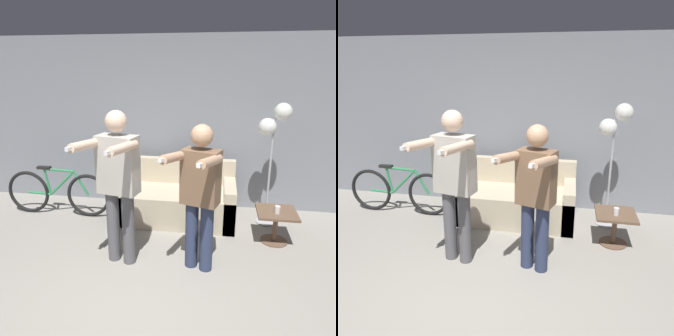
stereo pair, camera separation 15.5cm
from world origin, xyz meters
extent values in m
plane|color=gray|center=(0.00, 0.00, 0.00)|extent=(16.00, 16.00, 0.00)
cube|color=gray|center=(0.00, 2.73, 1.30)|extent=(10.00, 0.05, 2.60)
cube|color=beige|center=(0.09, 2.12, 0.22)|extent=(1.65, 0.85, 0.45)
cube|color=beige|center=(0.09, 2.47, 0.64)|extent=(1.65, 0.14, 0.38)
cube|color=beige|center=(-0.66, 2.12, 0.29)|extent=(0.16, 0.85, 0.59)
cube|color=beige|center=(0.83, 2.12, 0.29)|extent=(0.16, 0.85, 0.59)
cylinder|color=#56565B|center=(-0.48, 0.97, 0.42)|extent=(0.14, 0.14, 0.83)
cylinder|color=#56565B|center=(-0.29, 0.93, 0.42)|extent=(0.14, 0.14, 0.83)
cube|color=#B7B2A8|center=(-0.38, 0.95, 1.15)|extent=(0.46, 0.30, 0.62)
sphere|color=beige|center=(-0.38, 0.95, 1.61)|extent=(0.23, 0.23, 0.23)
cylinder|color=beige|center=(-0.63, 0.75, 1.40)|extent=(0.19, 0.51, 0.12)
cube|color=white|center=(-0.68, 0.50, 1.41)|extent=(0.06, 0.13, 0.04)
cylinder|color=beige|center=(-0.23, 0.67, 1.40)|extent=(0.19, 0.51, 0.12)
cube|color=white|center=(-0.28, 0.42, 1.41)|extent=(0.06, 0.13, 0.04)
cylinder|color=#2D3856|center=(0.41, 0.98, 0.38)|extent=(0.14, 0.14, 0.77)
cylinder|color=#2D3856|center=(0.57, 0.93, 0.38)|extent=(0.14, 0.14, 0.77)
cube|color=brown|center=(0.49, 0.95, 1.05)|extent=(0.43, 0.32, 0.57)
sphere|color=tan|center=(0.49, 0.95, 1.49)|extent=(0.22, 0.22, 0.22)
cylinder|color=tan|center=(0.24, 0.77, 1.30)|extent=(0.24, 0.51, 0.15)
cube|color=white|center=(0.17, 0.53, 1.34)|extent=(0.07, 0.13, 0.05)
cylinder|color=tan|center=(0.59, 0.66, 1.30)|extent=(0.24, 0.51, 0.15)
cube|color=white|center=(0.52, 0.42, 1.34)|extent=(0.07, 0.13, 0.05)
ellipsoid|color=#3D3833|center=(0.27, 2.47, 0.89)|extent=(0.40, 0.11, 0.14)
sphere|color=#3D3833|center=(0.44, 2.47, 0.94)|extent=(0.09, 0.09, 0.09)
ellipsoid|color=#3D3833|center=(0.06, 2.49, 0.85)|extent=(0.22, 0.04, 0.04)
cone|color=#3D3833|center=(0.42, 2.46, 0.98)|extent=(0.03, 0.03, 0.03)
cone|color=#3D3833|center=(0.42, 2.49, 0.98)|extent=(0.03, 0.03, 0.03)
cylinder|color=#B2B2B7|center=(1.36, 2.20, 0.01)|extent=(0.26, 0.26, 0.02)
cylinder|color=#B2B2B7|center=(1.36, 2.20, 0.75)|extent=(0.03, 0.03, 1.50)
sphere|color=white|center=(1.46, 2.20, 1.58)|extent=(0.23, 0.23, 0.23)
sphere|color=white|center=(1.28, 2.20, 1.38)|extent=(0.23, 0.23, 0.23)
cylinder|color=brown|center=(1.41, 1.67, 0.01)|extent=(0.34, 0.34, 0.02)
cylinder|color=brown|center=(1.41, 1.67, 0.19)|extent=(0.06, 0.06, 0.39)
cube|color=brown|center=(1.41, 1.67, 0.40)|extent=(0.48, 0.48, 0.03)
cylinder|color=white|center=(1.40, 1.61, 0.47)|extent=(0.07, 0.07, 0.09)
torus|color=black|center=(-1.20, 2.01, 0.33)|extent=(0.66, 0.05, 0.66)
torus|color=black|center=(-2.16, 2.01, 0.33)|extent=(0.66, 0.05, 0.66)
cylinder|color=#338E56|center=(-1.60, 2.01, 0.50)|extent=(0.42, 0.04, 0.40)
cylinder|color=#338E56|center=(-1.83, 2.01, 0.51)|extent=(0.10, 0.04, 0.40)
cylinder|color=#338E56|center=(-1.63, 2.01, 0.70)|extent=(0.46, 0.04, 0.05)
cylinder|color=#338E56|center=(-1.98, 2.01, 0.32)|extent=(0.36, 0.04, 0.05)
cylinder|color=#338E56|center=(-1.30, 2.01, 0.51)|extent=(0.23, 0.04, 0.38)
cube|color=black|center=(-1.86, 2.01, 0.73)|extent=(0.20, 0.07, 0.04)
camera|label=1|loc=(0.66, -2.23, 2.11)|focal=35.00mm
camera|label=2|loc=(0.82, -2.20, 2.11)|focal=35.00mm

